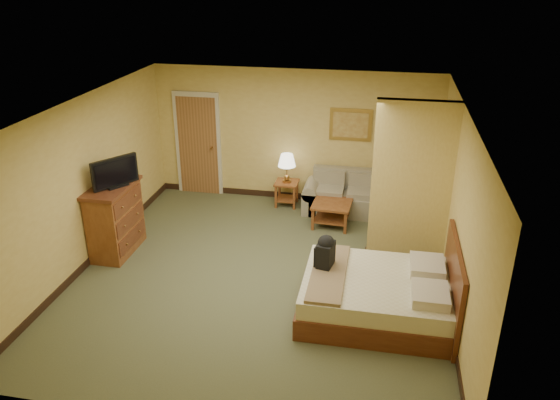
% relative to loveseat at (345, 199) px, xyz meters
% --- Properties ---
extents(floor, '(6.00, 6.00, 0.00)m').
position_rel_loveseat_xyz_m(floor, '(-1.07, -2.57, -0.26)').
color(floor, '#515537').
rests_on(floor, ground).
extents(ceiling, '(6.00, 6.00, 0.00)m').
position_rel_loveseat_xyz_m(ceiling, '(-1.07, -2.57, 2.34)').
color(ceiling, white).
rests_on(ceiling, back_wall).
extents(back_wall, '(5.50, 0.02, 2.60)m').
position_rel_loveseat_xyz_m(back_wall, '(-1.07, 0.43, 1.04)').
color(back_wall, '#D8B85C').
rests_on(back_wall, floor).
extents(left_wall, '(0.02, 6.00, 2.60)m').
position_rel_loveseat_xyz_m(left_wall, '(-3.82, -2.57, 1.04)').
color(left_wall, '#D8B85C').
rests_on(left_wall, floor).
extents(right_wall, '(0.02, 6.00, 2.60)m').
position_rel_loveseat_xyz_m(right_wall, '(1.68, -2.57, 1.04)').
color(right_wall, '#D8B85C').
rests_on(right_wall, floor).
extents(partition, '(1.20, 0.15, 2.60)m').
position_rel_loveseat_xyz_m(partition, '(1.08, -1.64, 1.04)').
color(partition, '#D8B85C').
rests_on(partition, floor).
extents(door, '(0.94, 0.16, 2.10)m').
position_rel_loveseat_xyz_m(door, '(-3.02, 0.40, 0.77)').
color(door, beige).
rests_on(door, floor).
extents(baseboard, '(5.50, 0.02, 0.12)m').
position_rel_loveseat_xyz_m(baseboard, '(-1.07, 0.42, -0.20)').
color(baseboard, black).
rests_on(baseboard, floor).
extents(loveseat, '(1.58, 0.74, 0.80)m').
position_rel_loveseat_xyz_m(loveseat, '(0.00, 0.00, 0.00)').
color(loveseat, gray).
rests_on(loveseat, floor).
extents(side_table, '(0.44, 0.44, 0.49)m').
position_rel_loveseat_xyz_m(side_table, '(-1.15, 0.08, 0.06)').
color(side_table, brown).
rests_on(side_table, floor).
extents(table_lamp, '(0.34, 0.34, 0.56)m').
position_rel_loveseat_xyz_m(table_lamp, '(-1.15, 0.08, 0.66)').
color(table_lamp, '#A6773D').
rests_on(table_lamp, side_table).
extents(coffee_table, '(0.72, 0.72, 0.44)m').
position_rel_loveseat_xyz_m(coffee_table, '(-0.19, -0.62, 0.05)').
color(coffee_table, brown).
rests_on(coffee_table, floor).
extents(wall_picture, '(0.79, 0.04, 0.61)m').
position_rel_loveseat_xyz_m(wall_picture, '(0.00, 0.40, 1.34)').
color(wall_picture, '#B78E3F').
rests_on(wall_picture, back_wall).
extents(dresser, '(0.58, 1.09, 1.17)m').
position_rel_loveseat_xyz_m(dresser, '(-3.54, -2.27, 0.33)').
color(dresser, brown).
rests_on(dresser, floor).
extents(tv, '(0.48, 0.67, 0.47)m').
position_rel_loveseat_xyz_m(tv, '(-3.44, -2.27, 1.13)').
color(tv, black).
rests_on(tv, dresser).
extents(bed, '(2.02, 1.72, 1.11)m').
position_rel_loveseat_xyz_m(bed, '(0.75, -3.22, 0.04)').
color(bed, '#532413').
rests_on(bed, floor).
extents(backpack, '(0.25, 0.32, 0.50)m').
position_rel_loveseat_xyz_m(backpack, '(-0.04, -3.08, 0.55)').
color(backpack, black).
rests_on(backpack, bed).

